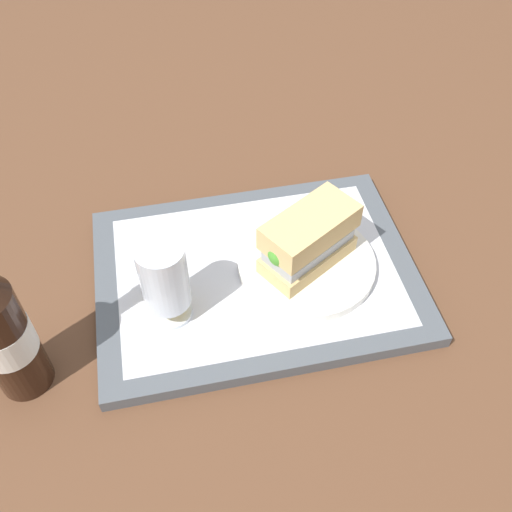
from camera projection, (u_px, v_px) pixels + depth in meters
The scene contains 7 objects.
ground_plane at pixel (256, 279), 0.81m from camera, with size 3.00×3.00×0.00m, color brown.
tray at pixel (256, 275), 0.80m from camera, with size 0.44×0.32×0.02m, color #4C5156.
placemat at pixel (256, 270), 0.80m from camera, with size 0.38×0.27×0.00m, color silver.
plate at pixel (306, 263), 0.79m from camera, with size 0.19×0.19×0.01m, color silver.
sandwich at pixel (307, 240), 0.75m from camera, with size 0.14×0.12×0.08m.
beer_glass at pixel (165, 281), 0.70m from camera, with size 0.06×0.06×0.12m.
beer_bottle at pixel (0, 331), 0.63m from camera, with size 0.07×0.07×0.27m.
Camera 1 is at (0.10, 0.50, 0.64)m, focal length 40.34 mm.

